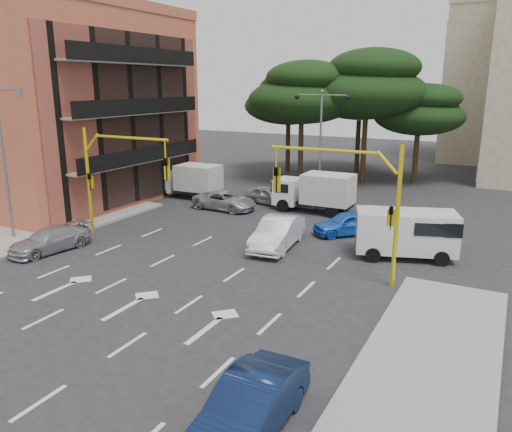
{
  "coord_description": "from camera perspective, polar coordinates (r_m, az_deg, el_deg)",
  "views": [
    {
      "loc": [
        12.61,
        -18.15,
        8.34
      ],
      "look_at": [
        0.88,
        4.28,
        1.6
      ],
      "focal_mm": 35.0,
      "sensor_mm": 36.0,
      "label": 1
    }
  ],
  "objects": [
    {
      "name": "street_lamp_left",
      "position": [
        29.64,
        -26.7,
        6.32
      ],
      "size": [
        2.08,
        0.2,
        8.0
      ],
      "color": "slate",
      "rests_on": "sidewalk_left"
    },
    {
      "name": "car_silver_cross_b",
      "position": [
        35.55,
        1.43,
        2.36
      ],
      "size": [
        3.8,
        1.98,
        1.23
      ],
      "primitive_type": "imported",
      "rotation": [
        0.0,
        0.0,
        1.42
      ],
      "color": "#9EA1A6",
      "rests_on": "ground"
    },
    {
      "name": "pine_right",
      "position": [
        44.79,
        18.24,
        11.47
      ],
      "size": [
        7.49,
        7.49,
        8.37
      ],
      "color": "#382616",
      "rests_on": "ground"
    },
    {
      "name": "car_blue_compact",
      "position": [
        28.74,
        10.37,
        -0.83
      ],
      "size": [
        3.89,
        3.8,
        1.32
      ],
      "primitive_type": "imported",
      "rotation": [
        0.0,
        0.0,
        -0.81
      ],
      "color": "blue",
      "rests_on": "ground"
    },
    {
      "name": "van_white",
      "position": [
        25.56,
        16.71,
        -1.99
      ],
      "size": [
        5.19,
        3.54,
        2.38
      ],
      "primitive_type": null,
      "rotation": [
        0.0,
        0.0,
        -1.25
      ],
      "color": "silver",
      "rests_on": "ground"
    },
    {
      "name": "car_navy_parked",
      "position": [
        12.98,
        -0.76,
        -21.04
      ],
      "size": [
        1.6,
        4.4,
        1.44
      ],
      "primitive_type": "imported",
      "rotation": [
        0.0,
        0.0,
        0.02
      ],
      "color": "#0C193C",
      "rests_on": "ground"
    },
    {
      "name": "pine_center",
      "position": [
        43.66,
        12.67,
        14.51
      ],
      "size": [
        9.98,
        9.98,
        11.16
      ],
      "color": "#382616",
      "rests_on": "ground"
    },
    {
      "name": "car_white_hatch",
      "position": [
        26.05,
        2.48,
        -1.95
      ],
      "size": [
        2.19,
        4.95,
        1.58
      ],
      "primitive_type": "imported",
      "rotation": [
        0.0,
        0.0,
        0.11
      ],
      "color": "silver",
      "rests_on": "ground"
    },
    {
      "name": "pine_left_far",
      "position": [
        48.26,
        3.79,
        13.19
      ],
      "size": [
        8.32,
        8.32,
        9.3
      ],
      "color": "#382616",
      "rests_on": "ground"
    },
    {
      "name": "car_silver_wagon",
      "position": [
        27.6,
        -22.49,
        -2.52
      ],
      "size": [
        2.35,
        4.43,
        1.22
      ],
      "primitive_type": "imported",
      "rotation": [
        0.0,
        0.0,
        -0.16
      ],
      "color": "#9FA2A7",
      "rests_on": "ground"
    },
    {
      "name": "signal_mast_left",
      "position": [
        28.32,
        -16.21,
        5.27
      ],
      "size": [
        5.79,
        0.37,
        6.0
      ],
      "color": "yellow",
      "rests_on": "ground"
    },
    {
      "name": "apartment_orange",
      "position": [
        40.25,
        -22.32,
        11.71
      ],
      "size": [
        15.19,
        16.15,
        13.7
      ],
      "color": "#B76039",
      "rests_on": "ground"
    },
    {
      "name": "pine_back",
      "position": [
        49.02,
        11.9,
        13.75
      ],
      "size": [
        9.15,
        9.15,
        10.23
      ],
      "color": "#382616",
      "rests_on": "ground"
    },
    {
      "name": "box_truck_b",
      "position": [
        33.45,
        6.67,
        2.68
      ],
      "size": [
        5.35,
        2.28,
        2.62
      ],
      "primitive_type": null,
      "rotation": [
        0.0,
        0.0,
        1.58
      ],
      "color": "white",
      "rests_on": "ground"
    },
    {
      "name": "box_truck_a",
      "position": [
        37.88,
        -7.77,
        4.01
      ],
      "size": [
        5.19,
        2.32,
        2.52
      ],
      "primitive_type": null,
      "rotation": [
        0.0,
        0.0,
        1.6
      ],
      "color": "silver",
      "rests_on": "ground"
    },
    {
      "name": "street_lamp_center",
      "position": [
        36.52,
        7.43,
        10.22
      ],
      "size": [
        4.16,
        0.36,
        7.77
      ],
      "color": "slate",
      "rests_on": "median_strip"
    },
    {
      "name": "median_strip",
      "position": [
        37.33,
        7.16,
        2.0
      ],
      "size": [
        1.4,
        6.0,
        0.15
      ],
      "primitive_type": "cube",
      "color": "gray",
      "rests_on": "ground"
    },
    {
      "name": "signal_mast_right",
      "position": [
        21.43,
        11.28,
        2.62
      ],
      "size": [
        5.79,
        0.37,
        6.0
      ],
      "color": "yellow",
      "rests_on": "ground"
    },
    {
      "name": "car_silver_cross_a",
      "position": [
        34.03,
        -3.6,
        1.77
      ],
      "size": [
        4.53,
        2.25,
        1.23
      ],
      "primitive_type": "imported",
      "rotation": [
        0.0,
        0.0,
        1.52
      ],
      "color": "#B0B3B8",
      "rests_on": "ground"
    },
    {
      "name": "ground",
      "position": [
        23.62,
        -6.76,
        -5.87
      ],
      "size": [
        120.0,
        120.0,
        0.0
      ],
      "primitive_type": "plane",
      "color": "#28282B",
      "rests_on": "ground"
    },
    {
      "name": "pine_left_near",
      "position": [
        43.39,
        5.33,
        13.88
      ],
      "size": [
        9.15,
        9.15,
        10.23
      ],
      "color": "#382616",
      "rests_on": "ground"
    }
  ]
}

